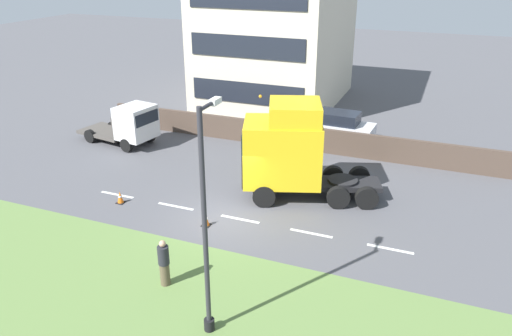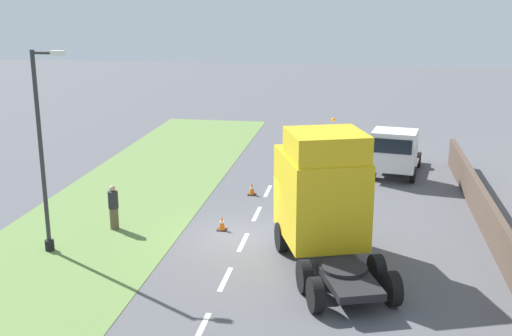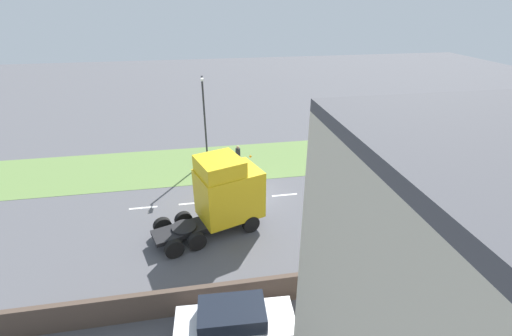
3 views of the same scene
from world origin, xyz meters
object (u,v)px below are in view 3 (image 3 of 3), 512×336
object	(u,v)px
parked_car	(235,326)
lamp_post	(205,124)
lorry_cab	(225,194)
traffic_cone_trailing	(253,187)
traffic_cone_lead	(316,184)
flatbed_truck	(420,218)
pedestrian	(238,156)

from	to	relation	value
parked_car	lamp_post	xyz separation A→B (m)	(-17.40, -0.33, 2.32)
lorry_cab	traffic_cone_trailing	bearing A→B (deg)	130.93
traffic_cone_lead	lamp_post	bearing A→B (deg)	-128.10
lamp_post	traffic_cone_trailing	xyz separation A→B (m)	(5.57, 2.99, -3.00)
flatbed_truck	parked_car	bearing A→B (deg)	123.35
flatbed_truck	traffic_cone_lead	bearing A→B (deg)	39.80
flatbed_truck	traffic_cone_lead	world-z (taller)	flatbed_truck
lorry_cab	traffic_cone_trailing	xyz separation A→B (m)	(-3.98, 2.28, -2.01)
parked_car	traffic_cone_trailing	distance (m)	12.14
traffic_cone_trailing	lamp_post	bearing A→B (deg)	-151.74
parked_car	traffic_cone_lead	size ratio (longest dim) A/B	8.20
parked_car	lamp_post	world-z (taller)	lamp_post
lorry_cab	lamp_post	world-z (taller)	lamp_post
parked_car	traffic_cone_lead	xyz separation A→B (m)	(-11.43, 7.28, -0.68)
lorry_cab	pedestrian	distance (m)	8.44
traffic_cone_trailing	flatbed_truck	bearing A→B (deg)	50.66
lamp_post	traffic_cone_lead	world-z (taller)	lamp_post
pedestrian	traffic_cone_lead	distance (m)	6.92
pedestrian	traffic_cone_lead	size ratio (longest dim) A/B	3.05
lorry_cab	flatbed_truck	xyz separation A→B (m)	(2.93, 10.72, -0.97)
pedestrian	traffic_cone_trailing	world-z (taller)	pedestrian
flatbed_truck	lamp_post	bearing A→B (deg)	51.92
flatbed_truck	lamp_post	distance (m)	17.03
traffic_cone_trailing	pedestrian	bearing A→B (deg)	-172.53
pedestrian	traffic_cone_trailing	distance (m)	4.24
flatbed_truck	parked_car	size ratio (longest dim) A/B	1.11
parked_car	pedestrian	distance (m)	16.13
lamp_post	parked_car	bearing A→B (deg)	1.08
flatbed_truck	lorry_cab	bearing A→B (deg)	84.14
parked_car	lamp_post	distance (m)	17.55
lamp_post	traffic_cone_trailing	size ratio (longest dim) A/B	12.25
flatbed_truck	parked_car	world-z (taller)	flatbed_truck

